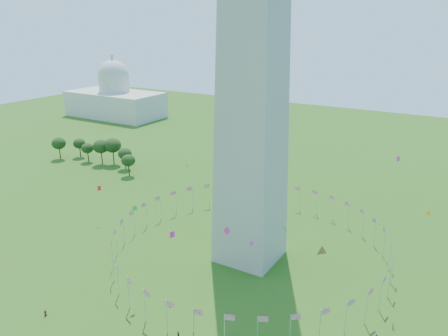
# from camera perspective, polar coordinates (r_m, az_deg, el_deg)

# --- Properties ---
(flag_ring) EXTENTS (80.24, 80.24, 9.00)m
(flag_ring) POSITION_cam_1_polar(r_m,az_deg,el_deg) (132.34, 3.37, -9.74)
(flag_ring) COLOR silver
(flag_ring) RESTS_ON ground
(capitol_building) EXTENTS (70.00, 35.00, 46.00)m
(capitol_building) POSITION_cam_1_polar(r_m,az_deg,el_deg) (332.97, -14.17, 10.46)
(capitol_building) COLOR beige
(capitol_building) RESTS_ON ground
(kites_aloft) EXTENTS (114.12, 69.92, 33.38)m
(kites_aloft) POSITION_cam_1_polar(r_m,az_deg,el_deg) (101.52, 3.08, -8.99)
(kites_aloft) COLOR red
(kites_aloft) RESTS_ON ground
(tree_line_west) EXTENTS (55.10, 16.13, 13.02)m
(tree_line_west) POSITION_cam_1_polar(r_m,az_deg,el_deg) (223.14, -15.94, 1.87)
(tree_line_west) COLOR #244517
(tree_line_west) RESTS_ON ground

